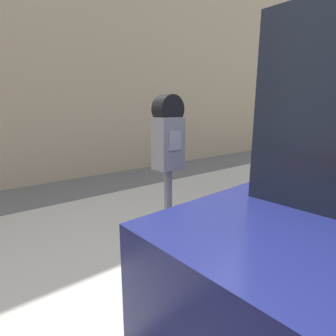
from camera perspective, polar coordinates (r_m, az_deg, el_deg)
The scene contains 3 objects.
sidewalk at distance 3.14m, azimuth -14.75°, elevation -15.40°, with size 24.00×2.80×0.11m.
building_facade at distance 6.17m, azimuth -30.52°, elevation 25.52°, with size 24.00×0.30×6.11m.
parking_meter at distance 1.85m, azimuth 0.01°, elevation 2.90°, with size 0.20×0.15×1.50m.
Camera 1 is at (-1.07, -0.38, 1.50)m, focal length 28.00 mm.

